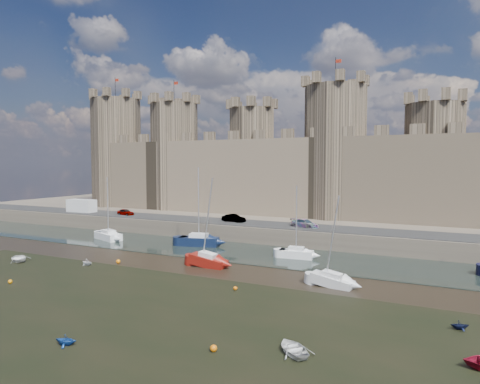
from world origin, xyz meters
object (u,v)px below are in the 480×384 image
(dinghy_1, at_px, (66,340))
(car_0, at_px, (126,212))
(sailboat_0, at_px, (108,235))
(sailboat_1, at_px, (199,240))
(sailboat_5, at_px, (332,280))
(car_1, at_px, (234,218))
(car_2, at_px, (305,223))
(van, at_px, (82,206))
(sailboat_2, at_px, (296,253))
(sailboat_4, at_px, (208,260))

(dinghy_1, bearing_deg, car_0, 14.56)
(sailboat_0, relative_size, sailboat_1, 0.86)
(sailboat_1, bearing_deg, dinghy_1, -87.31)
(sailboat_5, relative_size, dinghy_1, 6.46)
(car_1, relative_size, sailboat_1, 0.35)
(sailboat_1, height_order, dinghy_1, sailboat_1)
(sailboat_5, bearing_deg, car_1, 143.17)
(car_2, bearing_deg, car_0, 105.34)
(van, distance_m, sailboat_5, 57.94)
(car_0, xyz_separation_m, dinghy_1, (30.99, -41.27, -2.73))
(car_0, bearing_deg, sailboat_5, -105.10)
(sailboat_0, height_order, sailboat_5, sailboat_0)
(car_2, xyz_separation_m, sailboat_1, (-13.37, -8.31, -2.26))
(car_0, relative_size, sailboat_2, 0.38)
(car_2, height_order, van, van)
(car_1, xyz_separation_m, dinghy_1, (8.83, -41.69, -2.79))
(sailboat_0, bearing_deg, sailboat_1, 27.19)
(sailboat_1, distance_m, sailboat_2, 15.45)
(sailboat_0, bearing_deg, sailboat_2, 20.43)
(car_1, distance_m, van, 33.12)
(sailboat_0, relative_size, sailboat_5, 1.10)
(car_0, xyz_separation_m, sailboat_5, (43.38, -19.96, -2.43))
(sailboat_0, height_order, dinghy_1, sailboat_0)
(sailboat_1, bearing_deg, sailboat_5, -41.79)
(sailboat_4, distance_m, sailboat_5, 15.08)
(sailboat_0, xyz_separation_m, sailboat_4, (22.83, -7.99, -0.01))
(sailboat_4, bearing_deg, sailboat_5, -4.83)
(van, bearing_deg, sailboat_4, -26.40)
(car_0, bearing_deg, car_1, -79.31)
(sailboat_1, distance_m, sailboat_5, 25.35)
(van, xyz_separation_m, sailboat_4, (39.34, -18.27, -3.00))
(van, relative_size, sailboat_5, 0.65)
(sailboat_0, relative_size, sailboat_4, 0.94)
(sailboat_2, bearing_deg, sailboat_4, -138.93)
(van, bearing_deg, dinghy_1, -45.95)
(sailboat_0, bearing_deg, sailboat_5, 5.15)
(car_2, relative_size, sailboat_5, 0.49)
(van, distance_m, sailboat_0, 19.68)
(car_1, distance_m, sailboat_4, 19.94)
(car_1, height_order, sailboat_1, sailboat_1)
(van, bearing_deg, sailboat_2, -13.11)
(sailboat_2, bearing_deg, van, 162.04)
(sailboat_0, distance_m, sailboat_5, 39.02)
(car_0, bearing_deg, sailboat_2, -95.53)
(car_1, height_order, van, van)
(car_2, distance_m, sailboat_5, 22.12)
(sailboat_1, bearing_deg, car_2, 17.52)
(car_1, bearing_deg, dinghy_1, -158.30)
(van, xyz_separation_m, sailboat_5, (54.34, -19.86, -3.10))
(van, bearing_deg, car_0, -0.97)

